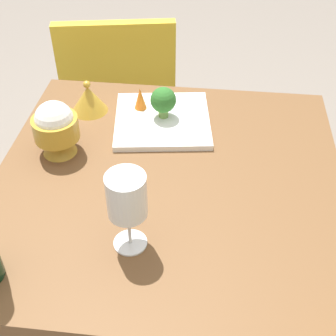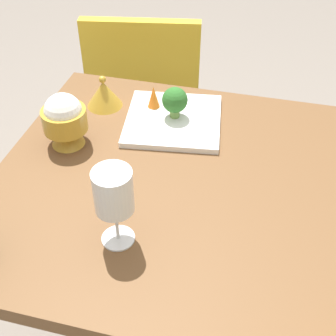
# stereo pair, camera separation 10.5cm
# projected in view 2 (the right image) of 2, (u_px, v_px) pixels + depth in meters

# --- Properties ---
(dining_table) EXTENTS (0.81, 0.81, 0.74)m
(dining_table) POSITION_uv_depth(u_px,v_px,m) (168.00, 207.00, 1.14)
(dining_table) COLOR brown
(dining_table) RESTS_ON ground_plane
(chair_by_wall) EXTENTS (0.47, 0.47, 0.85)m
(chair_by_wall) POSITION_uv_depth(u_px,v_px,m) (145.00, 93.00, 1.75)
(chair_by_wall) COLOR gold
(chair_by_wall) RESTS_ON ground_plane
(wine_glass) EXTENTS (0.08, 0.08, 0.18)m
(wine_glass) POSITION_uv_depth(u_px,v_px,m) (113.00, 193.00, 0.85)
(wine_glass) COLOR white
(wine_glass) RESTS_ON dining_table
(rice_bowl) EXTENTS (0.11, 0.11, 0.14)m
(rice_bowl) POSITION_uv_depth(u_px,v_px,m) (65.00, 119.00, 1.12)
(rice_bowl) COLOR gold
(rice_bowl) RESTS_ON dining_table
(rice_bowl_lid) EXTENTS (0.10, 0.10, 0.09)m
(rice_bowl_lid) POSITION_uv_depth(u_px,v_px,m) (104.00, 94.00, 1.28)
(rice_bowl_lid) COLOR gold
(rice_bowl_lid) RESTS_ON dining_table
(serving_plate) EXTENTS (0.28, 0.28, 0.02)m
(serving_plate) POSITION_uv_depth(u_px,v_px,m) (173.00, 120.00, 1.23)
(serving_plate) COLOR white
(serving_plate) RESTS_ON dining_table
(broccoli_floret) EXTENTS (0.07, 0.07, 0.09)m
(broccoli_floret) POSITION_uv_depth(u_px,v_px,m) (175.00, 101.00, 1.20)
(broccoli_floret) COLOR #729E4C
(broccoli_floret) RESTS_ON serving_plate
(carrot_garnish_left) EXTENTS (0.03, 0.03, 0.06)m
(carrot_garnish_left) POSITION_uv_depth(u_px,v_px,m) (154.00, 97.00, 1.25)
(carrot_garnish_left) COLOR orange
(carrot_garnish_left) RESTS_ON serving_plate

